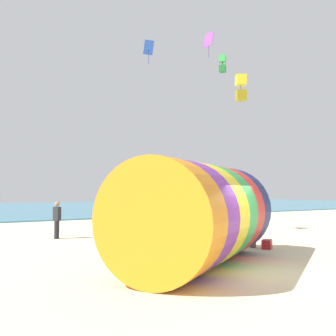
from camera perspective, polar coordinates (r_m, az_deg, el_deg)
The scene contains 12 objects.
ground_plane at distance 11.39m, azimuth 12.43°, elevation -15.28°, with size 120.00×120.00×0.00m, color beige.
sea at distance 49.65m, azimuth -21.23°, elevation -5.78°, with size 120.00×40.00×0.10m, color teal.
giant_inflatable_tube at distance 11.90m, azimuth 4.88°, elevation -7.04°, with size 7.38×6.47×3.21m.
kite_handler at distance 16.01m, azimuth 12.80°, elevation -8.51°, with size 0.24×0.36×1.76m.
kite_green_box at distance 18.32m, azimuth 8.31°, elevation 15.44°, with size 0.42×0.42×0.85m.
kite_purple_diamond at distance 27.51m, azimuth 6.22°, elevation 18.83°, with size 0.43×0.77×1.79m.
kite_blue_diamond at distance 29.31m, azimuth -2.97°, elevation 17.82°, with size 0.80×0.61×1.73m.
kite_yellow_box at distance 23.62m, azimuth 11.05°, elevation 11.88°, with size 0.79×0.79×1.68m.
bystander_near_water at distance 22.62m, azimuth -2.58°, elevation -7.16°, with size 0.42×0.35×1.68m.
bystander_mid_beach at distance 23.61m, azimuth 9.65°, elevation -7.02°, with size 0.39×0.42×1.64m.
bystander_far_left at distance 19.07m, azimuth -16.57°, elevation -7.53°, with size 0.36×0.42×1.80m.
cooler_box at distance 15.87m, azimuth 14.85°, elevation -11.17°, with size 0.52×0.36×0.36m, color red.
Camera 1 is at (-7.47, -8.27, 2.38)m, focal length 40.00 mm.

